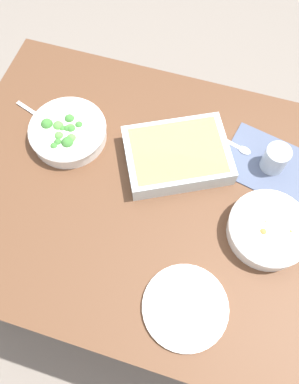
% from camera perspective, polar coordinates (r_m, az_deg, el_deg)
% --- Properties ---
extents(ground_plane, '(6.00, 6.00, 0.00)m').
position_cam_1_polar(ground_plane, '(1.81, -0.00, -9.93)').
color(ground_plane, slate).
extents(dining_table, '(1.20, 0.90, 0.74)m').
position_cam_1_polar(dining_table, '(1.19, -0.00, -1.82)').
color(dining_table, brown).
rests_on(dining_table, ground_plane).
extents(placemat, '(0.32, 0.26, 0.00)m').
position_cam_1_polar(placemat, '(1.20, 17.70, 3.76)').
color(placemat, '#4C5670').
rests_on(placemat, dining_table).
extents(stew_bowl, '(0.22, 0.22, 0.06)m').
position_cam_1_polar(stew_bowl, '(1.08, 17.29, -5.39)').
color(stew_bowl, white).
rests_on(stew_bowl, dining_table).
extents(broccoli_bowl, '(0.24, 0.24, 0.07)m').
position_cam_1_polar(broccoli_bowl, '(1.20, -12.09, 8.78)').
color(broccoli_bowl, white).
rests_on(broccoli_bowl, dining_table).
extents(baking_dish, '(0.37, 0.33, 0.06)m').
position_cam_1_polar(baking_dish, '(1.13, 4.15, 5.58)').
color(baking_dish, silver).
rests_on(baking_dish, dining_table).
extents(drink_cup, '(0.07, 0.07, 0.08)m').
position_cam_1_polar(drink_cup, '(1.17, 18.19, 4.61)').
color(drink_cup, '#B2BCC6').
rests_on(drink_cup, dining_table).
extents(side_plate, '(0.22, 0.22, 0.01)m').
position_cam_1_polar(side_plate, '(1.01, 5.36, -16.74)').
color(side_plate, silver).
rests_on(side_plate, dining_table).
extents(spoon_by_stew, '(0.17, 0.07, 0.01)m').
position_cam_1_polar(spoon_by_stew, '(1.10, 14.97, -4.72)').
color(spoon_by_stew, silver).
rests_on(spoon_by_stew, dining_table).
extents(spoon_by_broccoli, '(0.17, 0.07, 0.01)m').
position_cam_1_polar(spoon_by_broccoli, '(1.28, -15.55, 10.45)').
color(spoon_by_broccoli, silver).
rests_on(spoon_by_broccoli, dining_table).
extents(spoon_spare, '(0.17, 0.07, 0.01)m').
position_cam_1_polar(spoon_spare, '(1.21, 12.25, 7.00)').
color(spoon_spare, silver).
rests_on(spoon_spare, dining_table).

